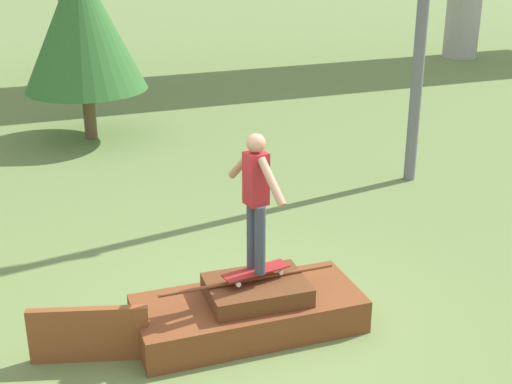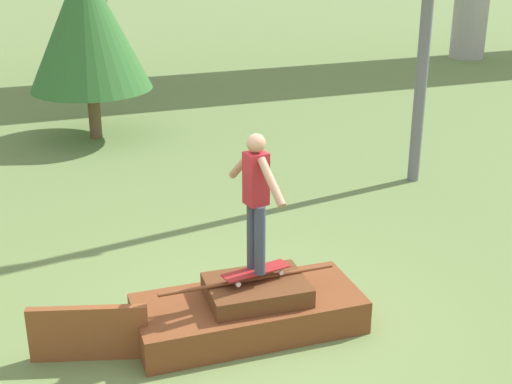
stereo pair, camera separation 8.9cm
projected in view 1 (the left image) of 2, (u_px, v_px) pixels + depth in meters
name	position (u px, v px, depth m)	size (l,w,h in m)	color
ground_plane	(248.00, 329.00, 8.15)	(80.00, 80.00, 0.00)	olive
scrap_pile	(250.00, 310.00, 8.06)	(2.57, 1.13, 0.65)	brown
scrap_plank_loose	(89.00, 334.00, 7.47)	(1.23, 0.44, 0.62)	brown
skateboard	(256.00, 271.00, 7.90)	(0.81, 0.35, 0.09)	maroon
skater	(256.00, 194.00, 7.57)	(0.28, 1.10, 1.58)	#383D4C
tree_behind_left	(82.00, 25.00, 14.18)	(2.48, 2.48, 3.67)	brown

